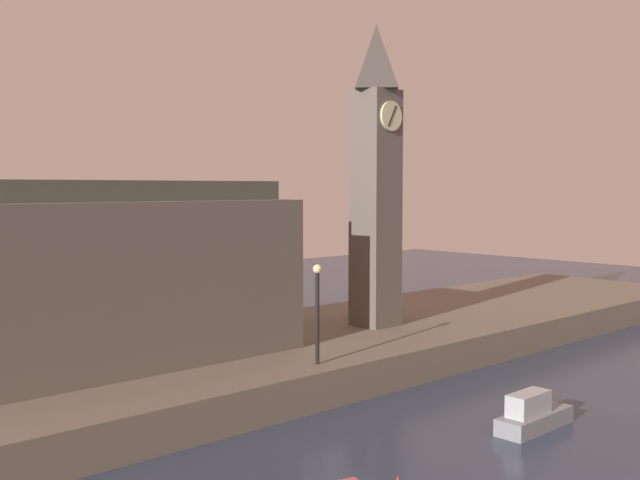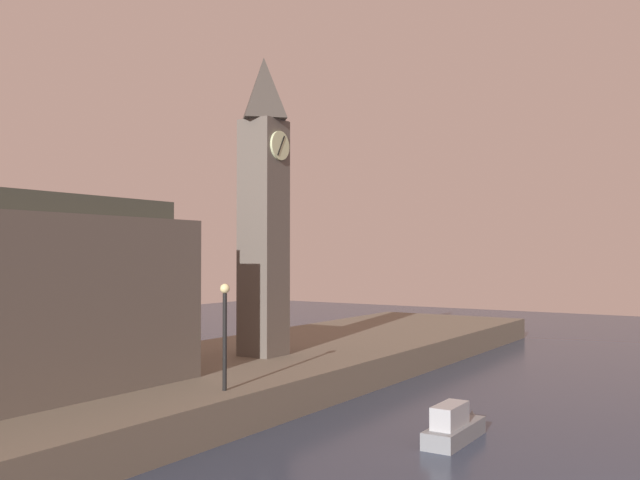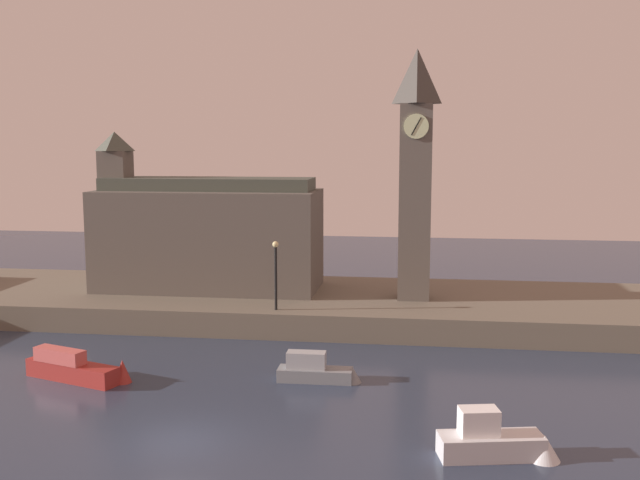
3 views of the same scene
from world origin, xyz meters
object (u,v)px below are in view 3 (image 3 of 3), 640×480
streetlamp (276,267)px  boat_cruiser_grey (320,371)px  boat_dinghy_red (78,369)px  clock_tower (415,172)px  parliament_hall (204,234)px  boat_ferry_white (499,442)px

streetlamp → boat_cruiser_grey: bearing=-65.1°
streetlamp → boat_dinghy_red: bearing=-130.0°
boat_dinghy_red → clock_tower: bearing=40.7°
parliament_hall → boat_cruiser_grey: size_ratio=3.63×
boat_ferry_white → parliament_hall: bearing=128.9°
parliament_hall → boat_cruiser_grey: parliament_hall is taller
clock_tower → boat_dinghy_red: 22.12m
boat_dinghy_red → streetlamp: bearing=50.0°
parliament_hall → boat_dinghy_red: bearing=-96.7°
clock_tower → boat_dinghy_red: (-15.41, -13.27, -8.70)m
streetlamp → boat_dinghy_red: (-7.62, -9.07, -3.40)m
clock_tower → streetlamp: bearing=-151.7°
boat_dinghy_red → boat_cruiser_grey: 11.28m
clock_tower → boat_dinghy_red: clock_tower is taller
clock_tower → boat_dinghy_red: bearing=-139.3°
boat_dinghy_red → boat_cruiser_grey: (11.19, 1.39, -0.09)m
boat_cruiser_grey → clock_tower: bearing=70.5°
parliament_hall → clock_tower: bearing=-6.4°
clock_tower → boat_ferry_white: (3.08, -19.24, -8.69)m
parliament_hall → boat_dinghy_red: size_ratio=2.61×
boat_dinghy_red → boat_ferry_white: bearing=-17.9°
clock_tower → boat_ferry_white: 21.34m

